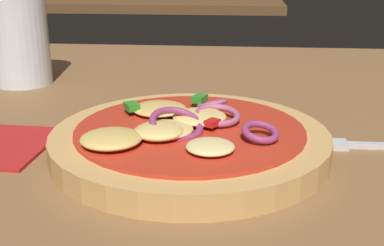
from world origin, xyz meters
TOP-DOWN VIEW (x-y plane):
  - dining_table at (0.00, 0.00)m, footprint 1.14×1.06m
  - pizza at (0.04, 0.02)m, footprint 0.23×0.23m
  - fork at (0.20, 0.05)m, footprint 0.17×0.02m
  - beer_glass at (-0.19, 0.24)m, footprint 0.07×0.07m
  - background_table at (-0.19, 1.47)m, footprint 0.87×0.46m

SIDE VIEW (x-z plane):
  - dining_table at x=0.00m, z-range 0.00..0.03m
  - background_table at x=-0.19m, z-range 0.00..0.03m
  - fork at x=0.20m, z-range 0.03..0.04m
  - pizza at x=0.04m, z-range 0.02..0.06m
  - beer_glass at x=-0.19m, z-range 0.02..0.16m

